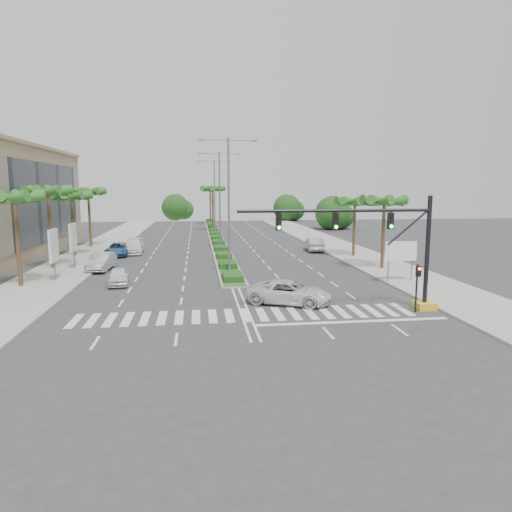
{
  "coord_description": "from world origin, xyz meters",
  "views": [
    {
      "loc": [
        -2.83,
        -26.74,
        7.68
      ],
      "look_at": [
        1.17,
        4.16,
        3.0
      ],
      "focal_mm": 32.0,
      "sensor_mm": 36.0,
      "label": 1
    }
  ],
  "objects_px": {
    "car_parked_d": "(133,246)",
    "car_crossing": "(289,292)",
    "car_parked_a": "(119,276)",
    "car_right": "(314,244)",
    "car_parked_b": "(101,262)",
    "car_parked_c": "(118,249)"
  },
  "relations": [
    {
      "from": "car_parked_d",
      "to": "car_crossing",
      "type": "distance_m",
      "value": 28.98
    },
    {
      "from": "car_parked_d",
      "to": "car_crossing",
      "type": "xyz_separation_m",
      "value": [
        13.54,
        -25.62,
        -0.03
      ]
    },
    {
      "from": "car_parked_a",
      "to": "car_right",
      "type": "height_order",
      "value": "car_right"
    },
    {
      "from": "car_parked_b",
      "to": "car_crossing",
      "type": "height_order",
      "value": "car_parked_b"
    },
    {
      "from": "car_parked_c",
      "to": "car_right",
      "type": "distance_m",
      "value": 23.17
    },
    {
      "from": "car_parked_a",
      "to": "car_parked_c",
      "type": "distance_m",
      "value": 16.37
    },
    {
      "from": "car_parked_b",
      "to": "car_parked_c",
      "type": "height_order",
      "value": "car_parked_b"
    },
    {
      "from": "car_right",
      "to": "car_parked_b",
      "type": "bearing_deg",
      "value": 29.7
    },
    {
      "from": "car_parked_c",
      "to": "car_parked_a",
      "type": "bearing_deg",
      "value": -80.84
    },
    {
      "from": "car_parked_d",
      "to": "car_parked_b",
      "type": "bearing_deg",
      "value": -99.52
    },
    {
      "from": "car_crossing",
      "to": "car_right",
      "type": "height_order",
      "value": "car_right"
    },
    {
      "from": "car_parked_d",
      "to": "car_right",
      "type": "distance_m",
      "value": 21.71
    },
    {
      "from": "car_right",
      "to": "car_parked_c",
      "type": "bearing_deg",
      "value": 8.21
    },
    {
      "from": "car_parked_a",
      "to": "car_right",
      "type": "bearing_deg",
      "value": 33.41
    },
    {
      "from": "car_crossing",
      "to": "car_parked_a",
      "type": "bearing_deg",
      "value": 82.23
    },
    {
      "from": "car_parked_d",
      "to": "car_crossing",
      "type": "bearing_deg",
      "value": -64.18
    },
    {
      "from": "car_parked_b",
      "to": "car_parked_d",
      "type": "xyz_separation_m",
      "value": [
        1.45,
        11.07,
        -0.01
      ]
    },
    {
      "from": "car_parked_a",
      "to": "car_parked_c",
      "type": "bearing_deg",
      "value": 92.94
    },
    {
      "from": "car_parked_d",
      "to": "car_crossing",
      "type": "height_order",
      "value": "car_parked_d"
    },
    {
      "from": "car_parked_c",
      "to": "car_right",
      "type": "height_order",
      "value": "car_right"
    },
    {
      "from": "car_parked_c",
      "to": "car_crossing",
      "type": "xyz_separation_m",
      "value": [
        15.0,
        -23.83,
        0.04
      ]
    },
    {
      "from": "car_parked_a",
      "to": "car_parked_b",
      "type": "distance_m",
      "value": 7.37
    }
  ]
}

